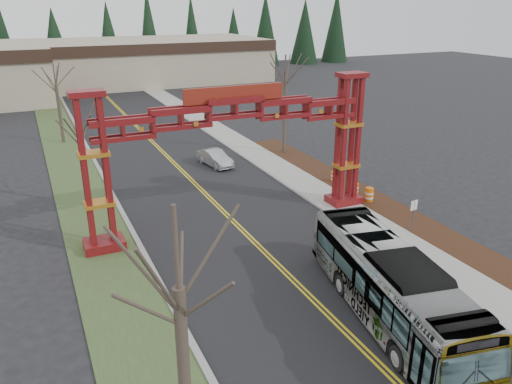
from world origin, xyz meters
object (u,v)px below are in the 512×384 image
bare_tree_median_near (179,290)px  street_sign (414,210)px  retail_building_east (151,60)px  bare_tree_right_far (285,82)px  gateway_arch (235,131)px  barrel_mid (355,189)px  silver_sedan (215,158)px  bare_tree_median_far (56,86)px  barrel_north (334,177)px  bare_tree_median_mid (79,133)px  transit_bus (390,286)px  barrel_south (369,195)px

bare_tree_median_near → street_sign: size_ratio=3.88×
retail_building_east → bare_tree_right_far: 49.42m
gateway_arch → bare_tree_median_near: size_ratio=2.13×
bare_tree_median_near → barrel_mid: (17.70, 16.69, -5.79)m
retail_building_east → silver_sedan: size_ratio=9.36×
bare_tree_median_far → barrel_north: (17.79, -21.05, -5.13)m
street_sign → barrel_north: size_ratio=2.44×
gateway_arch → barrel_mid: gateway_arch is taller
bare_tree_median_mid → gateway_arch: bearing=-41.6°
bare_tree_median_far → barrel_north: 28.04m
silver_sedan → bare_tree_right_far: size_ratio=0.46×
transit_bus → silver_sedan: size_ratio=2.88×
street_sign → barrel_south: bearing=80.6°
transit_bus → retail_building_east: bearing=94.7°
bare_tree_median_near → bare_tree_median_far: bare_tree_median_near is taller
barrel_mid → retail_building_east: bearing=89.7°
silver_sedan → gateway_arch: bearing=-114.4°
retail_building_east → bare_tree_right_far: bearing=-90.0°
silver_sedan → bare_tree_median_mid: bare_tree_median_mid is taller
gateway_arch → bare_tree_right_far: 16.11m
transit_bus → bare_tree_right_far: (7.76, 24.49, 4.85)m
gateway_arch → retail_building_east: size_ratio=0.48×
bare_tree_median_near → barrel_south: size_ratio=7.96×
bare_tree_median_mid → barrel_mid: 19.26m
retail_building_east → barrel_mid: retail_building_east is taller
gateway_arch → bare_tree_median_far: bearing=107.7°
bare_tree_median_far → bare_tree_right_far: bearing=-34.5°
bare_tree_right_far → bare_tree_median_far: bearing=145.5°
silver_sedan → bare_tree_median_near: 30.07m
street_sign → retail_building_east: bearing=89.1°
street_sign → barrel_mid: size_ratio=2.43×
bare_tree_median_mid → bare_tree_right_far: bare_tree_right_far is taller
transit_bus → bare_tree_median_far: bearing=116.2°
bare_tree_median_mid → bare_tree_right_far: (18.00, 5.52, 1.39)m
barrel_south → barrel_north: bearing=89.6°
bare_tree_right_far → barrel_mid: bare_tree_right_far is taller
bare_tree_median_near → barrel_south: 24.03m
retail_building_east → bare_tree_median_far: (-18.00, -36.96, 2.07)m
retail_building_east → bare_tree_median_near: size_ratio=4.44×
barrel_mid → barrel_north: bearing=88.1°
silver_sedan → barrel_north: bearing=-59.4°
retail_building_east → barrel_north: (-0.21, -58.01, -3.06)m
transit_bus → barrel_south: 13.70m
bare_tree_median_near → barrel_mid: bare_tree_median_near is taller
street_sign → barrel_south: (0.87, 5.28, -1.05)m
bare_tree_median_near → barrel_mid: bearing=43.3°
retail_building_east → bare_tree_median_near: (-18.00, -77.56, 2.73)m
barrel_north → bare_tree_median_far: bearing=130.2°
transit_bus → barrel_north: (7.55, 15.82, -1.17)m
retail_building_east → bare_tree_median_mid: bearing=-108.2°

